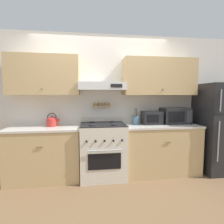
{
  "coord_description": "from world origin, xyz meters",
  "views": [
    {
      "loc": [
        -0.23,
        -2.7,
        1.42
      ],
      "look_at": [
        0.16,
        0.25,
        1.14
      ],
      "focal_mm": 28.0,
      "sensor_mm": 36.0,
      "label": 1
    }
  ],
  "objects_px": {
    "stove_range": "(103,150)",
    "tea_kettle": "(52,121)",
    "microwave": "(175,116)",
    "utensil_crock": "(136,120)",
    "toaster_oven": "(152,118)",
    "refrigerator": "(219,128)"
  },
  "relations": [
    {
      "from": "stove_range",
      "to": "tea_kettle",
      "type": "bearing_deg",
      "value": 171.44
    },
    {
      "from": "microwave",
      "to": "utensil_crock",
      "type": "xyz_separation_m",
      "value": [
        -0.77,
        -0.02,
        -0.07
      ]
    },
    {
      "from": "stove_range",
      "to": "utensil_crock",
      "type": "relative_size",
      "value": 3.3
    },
    {
      "from": "stove_range",
      "to": "toaster_oven",
      "type": "bearing_deg",
      "value": 7.99
    },
    {
      "from": "utensil_crock",
      "to": "stove_range",
      "type": "bearing_deg",
      "value": -168.03
    },
    {
      "from": "refrigerator",
      "to": "tea_kettle",
      "type": "distance_m",
      "value": 3.08
    },
    {
      "from": "stove_range",
      "to": "toaster_oven",
      "type": "height_order",
      "value": "toaster_oven"
    },
    {
      "from": "utensil_crock",
      "to": "toaster_oven",
      "type": "height_order",
      "value": "utensil_crock"
    },
    {
      "from": "tea_kettle",
      "to": "utensil_crock",
      "type": "xyz_separation_m",
      "value": [
        1.49,
        0.0,
        -0.01
      ]
    },
    {
      "from": "microwave",
      "to": "toaster_oven",
      "type": "xyz_separation_m",
      "value": [
        -0.47,
        -0.02,
        -0.03
      ]
    },
    {
      "from": "stove_range",
      "to": "microwave",
      "type": "bearing_deg",
      "value": 6.11
    },
    {
      "from": "refrigerator",
      "to": "toaster_oven",
      "type": "xyz_separation_m",
      "value": [
        -1.28,
        0.15,
        0.19
      ]
    },
    {
      "from": "stove_range",
      "to": "microwave",
      "type": "height_order",
      "value": "microwave"
    },
    {
      "from": "toaster_oven",
      "to": "microwave",
      "type": "bearing_deg",
      "value": 2.37
    },
    {
      "from": "refrigerator",
      "to": "microwave",
      "type": "xyz_separation_m",
      "value": [
        -0.81,
        0.16,
        0.22
      ]
    },
    {
      "from": "tea_kettle",
      "to": "toaster_oven",
      "type": "distance_m",
      "value": 1.79
    },
    {
      "from": "microwave",
      "to": "utensil_crock",
      "type": "distance_m",
      "value": 0.78
    },
    {
      "from": "stove_range",
      "to": "toaster_oven",
      "type": "distance_m",
      "value": 1.08
    },
    {
      "from": "microwave",
      "to": "toaster_oven",
      "type": "height_order",
      "value": "microwave"
    },
    {
      "from": "microwave",
      "to": "utensil_crock",
      "type": "bearing_deg",
      "value": -178.68
    },
    {
      "from": "toaster_oven",
      "to": "stove_range",
      "type": "bearing_deg",
      "value": -172.01
    },
    {
      "from": "refrigerator",
      "to": "stove_range",
      "type": "bearing_deg",
      "value": 179.59
    }
  ]
}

